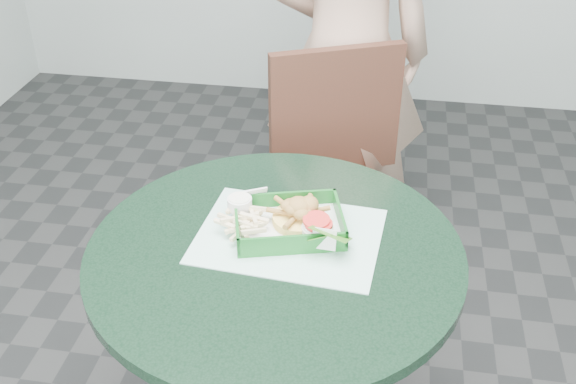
% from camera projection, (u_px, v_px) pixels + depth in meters
% --- Properties ---
extents(cafe_table, '(0.88, 0.88, 0.75)m').
position_uv_depth(cafe_table, '(276.00, 309.00, 1.66)').
color(cafe_table, '#23222A').
rests_on(cafe_table, floor).
extents(dining_chair, '(0.46, 0.46, 0.93)m').
position_uv_depth(dining_chair, '(330.00, 172.00, 2.29)').
color(dining_chair, '#452C1C').
rests_on(dining_chair, floor).
extents(diner_person, '(0.71, 0.50, 1.83)m').
position_uv_depth(diner_person, '(348.00, 31.00, 2.34)').
color(diner_person, tan).
rests_on(diner_person, floor).
extents(placemat, '(0.45, 0.35, 0.00)m').
position_uv_depth(placemat, '(289.00, 242.00, 1.60)').
color(placemat, '#ABDDCE').
rests_on(placemat, cafe_table).
extents(food_basket, '(0.25, 0.18, 0.05)m').
position_uv_depth(food_basket, '(289.00, 233.00, 1.61)').
color(food_basket, '#155F20').
rests_on(food_basket, placemat).
extents(crab_sandwich, '(0.13, 0.13, 0.07)m').
position_uv_depth(crab_sandwich, '(300.00, 219.00, 1.60)').
color(crab_sandwich, '#E5C15B').
rests_on(crab_sandwich, food_basket).
extents(fries_pile, '(0.14, 0.15, 0.05)m').
position_uv_depth(fries_pile, '(247.00, 218.00, 1.62)').
color(fries_pile, beige).
rests_on(fries_pile, food_basket).
extents(sauce_ramekin, '(0.06, 0.06, 0.03)m').
position_uv_depth(sauce_ramekin, '(248.00, 203.00, 1.66)').
color(sauce_ramekin, white).
rests_on(sauce_ramekin, food_basket).
extents(garnish_cup, '(0.11, 0.11, 0.04)m').
position_uv_depth(garnish_cup, '(315.00, 241.00, 1.55)').
color(garnish_cup, beige).
rests_on(garnish_cup, food_basket).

